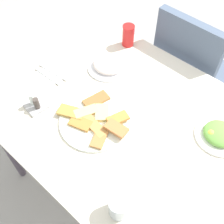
{
  "coord_description": "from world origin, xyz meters",
  "views": [
    {
      "loc": [
        0.47,
        -0.61,
        1.77
      ],
      "look_at": [
        -0.02,
        -0.05,
        0.77
      ],
      "focal_mm": 44.36,
      "sensor_mm": 36.0,
      "label": 1
    }
  ],
  "objects_px": {
    "dining_chair": "(189,68)",
    "drinking_glass": "(119,206)",
    "soda_can": "(128,35)",
    "fork": "(48,76)",
    "dining_table": "(123,121)",
    "salad_plate_greens": "(220,134)",
    "pide_platter": "(95,120)",
    "spoon": "(53,72)",
    "salad_plate_rice": "(108,65)",
    "condiment_caddy": "(35,104)",
    "paper_napkin": "(51,75)"
  },
  "relations": [
    {
      "from": "drinking_glass",
      "to": "condiment_caddy",
      "type": "xyz_separation_m",
      "value": [
        -0.6,
        0.1,
        -0.02
      ]
    },
    {
      "from": "pide_platter",
      "to": "spoon",
      "type": "xyz_separation_m",
      "value": [
        -0.37,
        0.08,
        -0.01
      ]
    },
    {
      "from": "fork",
      "to": "soda_can",
      "type": "bearing_deg",
      "value": 71.57
    },
    {
      "from": "dining_chair",
      "to": "dining_table",
      "type": "bearing_deg",
      "value": -89.07
    },
    {
      "from": "dining_chair",
      "to": "paper_napkin",
      "type": "height_order",
      "value": "dining_chair"
    },
    {
      "from": "fork",
      "to": "condiment_caddy",
      "type": "bearing_deg",
      "value": -57.88
    },
    {
      "from": "pide_platter",
      "to": "salad_plate_rice",
      "type": "bearing_deg",
      "value": 122.52
    },
    {
      "from": "spoon",
      "to": "condiment_caddy",
      "type": "distance_m",
      "value": 0.23
    },
    {
      "from": "salad_plate_greens",
      "to": "drinking_glass",
      "type": "bearing_deg",
      "value": -102.21
    },
    {
      "from": "salad_plate_greens",
      "to": "salad_plate_rice",
      "type": "height_order",
      "value": "same"
    },
    {
      "from": "salad_plate_greens",
      "to": "soda_can",
      "type": "height_order",
      "value": "soda_can"
    },
    {
      "from": "salad_plate_rice",
      "to": "soda_can",
      "type": "bearing_deg",
      "value": 101.57
    },
    {
      "from": "dining_chair",
      "to": "drinking_glass",
      "type": "xyz_separation_m",
      "value": [
        0.29,
        -1.01,
        0.25
      ]
    },
    {
      "from": "dining_table",
      "to": "paper_napkin",
      "type": "bearing_deg",
      "value": -171.44
    },
    {
      "from": "dining_chair",
      "to": "soda_can",
      "type": "distance_m",
      "value": 0.47
    },
    {
      "from": "drinking_glass",
      "to": "fork",
      "type": "xyz_separation_m",
      "value": [
        -0.71,
        0.27,
        -0.04
      ]
    },
    {
      "from": "salad_plate_rice",
      "to": "condiment_caddy",
      "type": "xyz_separation_m",
      "value": [
        -0.08,
        -0.42,
        0.01
      ]
    },
    {
      "from": "drinking_glass",
      "to": "condiment_caddy",
      "type": "bearing_deg",
      "value": 170.26
    },
    {
      "from": "pide_platter",
      "to": "condiment_caddy",
      "type": "height_order",
      "value": "condiment_caddy"
    },
    {
      "from": "soda_can",
      "to": "fork",
      "type": "xyz_separation_m",
      "value": [
        -0.14,
        -0.47,
        -0.06
      ]
    },
    {
      "from": "salad_plate_rice",
      "to": "dining_chair",
      "type": "bearing_deg",
      "value": 64.23
    },
    {
      "from": "fork",
      "to": "condiment_caddy",
      "type": "relative_size",
      "value": 1.79
    },
    {
      "from": "drinking_glass",
      "to": "fork",
      "type": "height_order",
      "value": "drinking_glass"
    },
    {
      "from": "soda_can",
      "to": "paper_napkin",
      "type": "xyz_separation_m",
      "value": [
        -0.14,
        -0.45,
        -0.06
      ]
    },
    {
      "from": "dining_table",
      "to": "fork",
      "type": "relative_size",
      "value": 6.49
    },
    {
      "from": "dining_table",
      "to": "dining_chair",
      "type": "distance_m",
      "value": 0.67
    },
    {
      "from": "drinking_glass",
      "to": "paper_napkin",
      "type": "height_order",
      "value": "drinking_glass"
    },
    {
      "from": "drinking_glass",
      "to": "salad_plate_greens",
      "type": "bearing_deg",
      "value": 77.79
    },
    {
      "from": "dining_table",
      "to": "drinking_glass",
      "type": "height_order",
      "value": "drinking_glass"
    },
    {
      "from": "soda_can",
      "to": "paper_napkin",
      "type": "height_order",
      "value": "soda_can"
    },
    {
      "from": "salad_plate_rice",
      "to": "spoon",
      "type": "xyz_separation_m",
      "value": [
        -0.19,
        -0.22,
        -0.01
      ]
    },
    {
      "from": "salad_plate_greens",
      "to": "soda_can",
      "type": "xyz_separation_m",
      "value": [
        -0.69,
        0.21,
        0.04
      ]
    },
    {
      "from": "pide_platter",
      "to": "salad_plate_greens",
      "type": "distance_m",
      "value": 0.55
    },
    {
      "from": "pide_platter",
      "to": "salad_plate_greens",
      "type": "height_order",
      "value": "same"
    },
    {
      "from": "soda_can",
      "to": "spoon",
      "type": "height_order",
      "value": "soda_can"
    },
    {
      "from": "fork",
      "to": "condiment_caddy",
      "type": "height_order",
      "value": "condiment_caddy"
    },
    {
      "from": "dining_table",
      "to": "dining_chair",
      "type": "relative_size",
      "value": 1.23
    },
    {
      "from": "dining_chair",
      "to": "salad_plate_rice",
      "type": "relative_size",
      "value": 4.4
    },
    {
      "from": "dining_table",
      "to": "salad_plate_greens",
      "type": "xyz_separation_m",
      "value": [
        0.39,
        0.18,
        0.09
      ]
    },
    {
      "from": "salad_plate_greens",
      "to": "fork",
      "type": "relative_size",
      "value": 1.19
    },
    {
      "from": "condiment_caddy",
      "to": "soda_can",
      "type": "bearing_deg",
      "value": 87.12
    },
    {
      "from": "drinking_glass",
      "to": "spoon",
      "type": "bearing_deg",
      "value": 156.87
    },
    {
      "from": "condiment_caddy",
      "to": "pide_platter",
      "type": "bearing_deg",
      "value": 25.48
    },
    {
      "from": "pide_platter",
      "to": "drinking_glass",
      "type": "height_order",
      "value": "drinking_glass"
    },
    {
      "from": "salad_plate_rice",
      "to": "paper_napkin",
      "type": "xyz_separation_m",
      "value": [
        -0.19,
        -0.23,
        -0.02
      ]
    },
    {
      "from": "fork",
      "to": "dining_chair",
      "type": "bearing_deg",
      "value": 58.81
    },
    {
      "from": "dining_chair",
      "to": "spoon",
      "type": "height_order",
      "value": "dining_chair"
    },
    {
      "from": "dining_table",
      "to": "salad_plate_greens",
      "type": "distance_m",
      "value": 0.44
    },
    {
      "from": "paper_napkin",
      "to": "pide_platter",
      "type": "bearing_deg",
      "value": -8.87
    },
    {
      "from": "condiment_caddy",
      "to": "dining_chair",
      "type": "bearing_deg",
      "value": 70.99
    }
  ]
}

